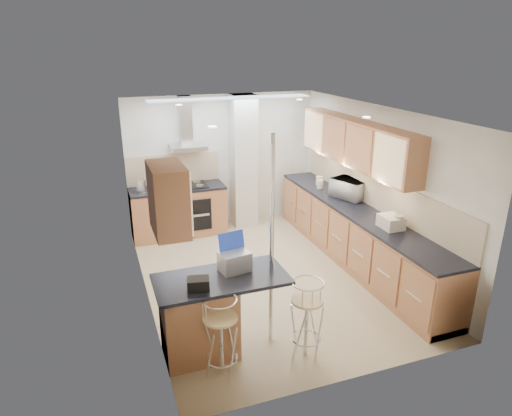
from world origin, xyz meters
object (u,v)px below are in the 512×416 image
object	(u,v)px
bar_stool_near	(221,337)
bar_stool_end	(307,319)
bread_bin	(391,222)
laptop	(235,261)
microwave	(350,189)

from	to	relation	value
bar_stool_near	bar_stool_end	world-z (taller)	bar_stool_near
bread_bin	laptop	bearing A→B (deg)	-167.39
laptop	bar_stool_near	world-z (taller)	laptop
laptop	bar_stool_end	size ratio (longest dim) A/B	0.35
microwave	laptop	distance (m)	3.19
microwave	bread_bin	world-z (taller)	microwave
bar_stool_end	microwave	bearing A→B (deg)	-29.12
bar_stool_end	bread_bin	xyz separation A→B (m)	(1.78, 1.02, 0.54)
microwave	bar_stool_near	distance (m)	3.81
laptop	bread_bin	world-z (taller)	laptop
laptop	bread_bin	size ratio (longest dim) A/B	0.98
bar_stool_end	bread_bin	world-z (taller)	bread_bin
bar_stool_near	bread_bin	size ratio (longest dim) A/B	2.79
microwave	bar_stool_near	bearing A→B (deg)	108.01
laptop	bread_bin	distance (m)	2.51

